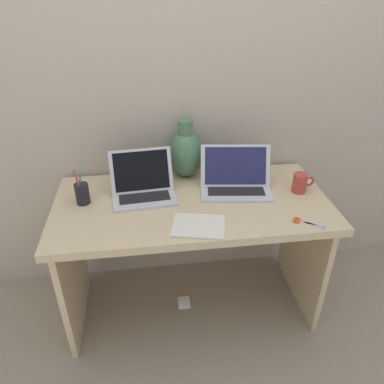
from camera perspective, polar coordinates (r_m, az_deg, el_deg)
name	(u,v)px	position (r m, az deg, el deg)	size (l,w,h in m)	color
ground_plane	(192,304)	(2.29, 0.00, -16.95)	(6.00, 6.00, 0.00)	gray
back_wall	(183,86)	(1.97, -1.47, 16.21)	(4.40, 0.04, 2.40)	#BCAD99
desk	(192,227)	(1.91, 0.00, -5.48)	(1.36, 0.66, 0.73)	#D1B78C
laptop_left	(143,184)	(1.86, -7.65, 1.18)	(0.33, 0.26, 0.22)	silver
laptop_right	(235,179)	(1.91, 6.77, 2.06)	(0.39, 0.27, 0.22)	silver
green_vase	(185,153)	(1.99, -1.03, 6.11)	(0.19, 0.19, 0.32)	#47704C
notebook_stack	(200,226)	(1.64, 1.18, -5.29)	(0.23, 0.18, 0.01)	silver
coffee_mug	(300,183)	(1.95, 16.48, 1.37)	(0.11, 0.07, 0.10)	#B23D33
pen_cup	(82,193)	(1.85, -16.71, -0.17)	(0.07, 0.07, 0.19)	black
scissors	(303,222)	(1.74, 16.88, -4.45)	(0.14, 0.11, 0.01)	#B7B7BC
power_brick	(184,303)	(2.28, -1.26, -16.82)	(0.07, 0.07, 0.03)	white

